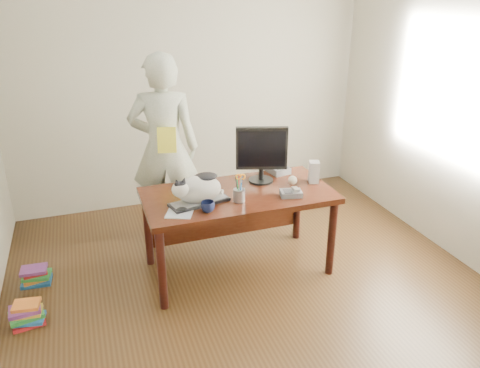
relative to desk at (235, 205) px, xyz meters
name	(u,v)px	position (x,y,z in m)	size (l,w,h in m)	color
room	(266,147)	(0.00, -0.68, 0.75)	(4.50, 4.50, 4.50)	black
desk	(235,205)	(0.00, 0.00, 0.00)	(1.60, 0.80, 0.75)	black
keyboard	(199,202)	(-0.36, -0.18, 0.16)	(0.51, 0.29, 0.03)	black
cat	(197,188)	(-0.38, -0.18, 0.28)	(0.47, 0.31, 0.27)	silver
monitor	(262,152)	(0.27, 0.08, 0.43)	(0.44, 0.28, 0.51)	black
pen_cup	(239,194)	(-0.05, -0.24, 0.21)	(0.12, 0.12, 0.24)	gray
mousepad	(180,213)	(-0.55, -0.30, 0.15)	(0.26, 0.25, 0.00)	silver
mouse	(181,210)	(-0.53, -0.28, 0.17)	(0.11, 0.09, 0.04)	black
coffee_mug	(208,207)	(-0.34, -0.34, 0.19)	(0.11, 0.11, 0.09)	#0D1334
phone	(291,193)	(0.40, -0.28, 0.17)	(0.20, 0.16, 0.08)	slate
speaker	(314,172)	(0.71, -0.08, 0.25)	(0.11, 0.12, 0.19)	#AFAFB1
baseball	(293,180)	(0.51, -0.07, 0.19)	(0.08, 0.08, 0.08)	beige
book_stack	(203,181)	(-0.23, 0.18, 0.18)	(0.25, 0.23, 0.08)	#4D1418
calculator	(278,169)	(0.50, 0.24, 0.18)	(0.20, 0.24, 0.07)	slate
person	(164,148)	(-0.45, 0.80, 0.31)	(0.67, 0.44, 1.83)	silver
held_book	(167,140)	(-0.45, 0.63, 0.45)	(0.19, 0.14, 0.24)	yellow
book_pile_a	(27,314)	(-1.75, -0.28, -0.51)	(0.27, 0.22, 0.18)	#AB181D
book_pile_b	(36,276)	(-1.72, 0.27, -0.53)	(0.26, 0.20, 0.15)	#164D87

